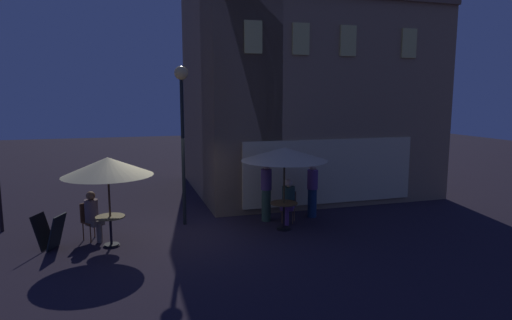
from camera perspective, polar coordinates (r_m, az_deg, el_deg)
ground_plane at (r=11.80m, az=-11.49°, el=-9.95°), size 60.00×60.00×0.00m
cafe_building at (r=15.76m, az=3.17°, el=9.05°), size 8.46×6.96×7.75m
street_lamp_near_corner at (r=12.39m, az=-9.66°, el=6.78°), size 0.38×0.38×4.50m
menu_sandwich_board at (r=11.76m, az=-25.41°, el=-8.46°), size 0.79×0.75×0.85m
cafe_table_0 at (r=12.14m, az=3.67°, el=-6.50°), size 0.76×0.76×0.77m
cafe_table_1 at (r=11.37m, az=-18.49°, el=-8.05°), size 0.70×0.70×0.77m
patio_umbrella_0 at (r=11.84m, az=3.74°, el=0.76°), size 2.36×2.36×2.31m
patio_umbrella_1 at (r=11.06m, az=-18.84°, el=-0.85°), size 2.15×2.15×2.22m
cafe_chair_0 at (r=12.91m, az=4.33°, el=-5.74°), size 0.53×0.53×0.90m
cafe_chair_1 at (r=12.08m, az=-20.93°, el=-7.05°), size 0.56×0.56×0.96m
patron_seated_0 at (r=12.74m, az=4.24°, el=-5.02°), size 0.51×0.55×1.29m
patron_seated_1 at (r=11.93m, az=-20.59°, el=-6.50°), size 0.49×0.52×1.28m
patron_standing_2 at (r=13.40m, az=7.39°, el=-3.90°), size 0.32×0.32×1.67m
patron_standing_3 at (r=12.87m, az=1.35°, el=-4.05°), size 0.32×0.32×1.78m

